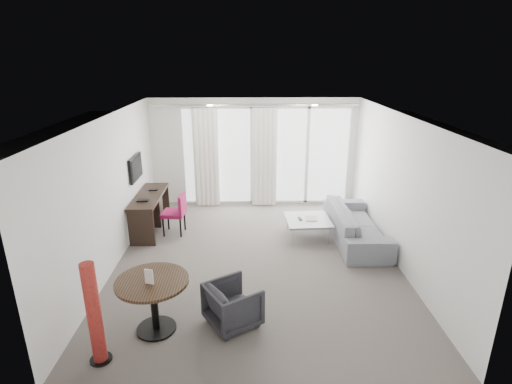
{
  "coord_description": "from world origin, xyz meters",
  "views": [
    {
      "loc": [
        -0.15,
        -6.5,
        3.56
      ],
      "look_at": [
        0.0,
        0.6,
        1.1
      ],
      "focal_mm": 28.0,
      "sensor_mm": 36.0,
      "label": 1
    }
  ],
  "objects_px": {
    "tub_armchair": "(233,305)",
    "rattan_chair_b": "(326,171)",
    "red_lamp": "(94,314)",
    "rattan_chair_a": "(274,171)",
    "desk": "(150,212)",
    "round_table": "(154,305)",
    "desk_chair": "(174,214)",
    "coffee_table": "(308,228)",
    "sofa": "(356,224)"
  },
  "relations": [
    {
      "from": "red_lamp",
      "to": "desk_chair",
      "type": "bearing_deg",
      "value": 85.68
    },
    {
      "from": "desk_chair",
      "to": "rattan_chair_b",
      "type": "relative_size",
      "value": 1.04
    },
    {
      "from": "coffee_table",
      "to": "rattan_chair_b",
      "type": "height_order",
      "value": "rattan_chair_b"
    },
    {
      "from": "round_table",
      "to": "rattan_chair_b",
      "type": "bearing_deg",
      "value": 61.0
    },
    {
      "from": "desk_chair",
      "to": "sofa",
      "type": "bearing_deg",
      "value": -0.49
    },
    {
      "from": "rattan_chair_b",
      "to": "round_table",
      "type": "bearing_deg",
      "value": -114.2
    },
    {
      "from": "desk",
      "to": "sofa",
      "type": "xyz_separation_m",
      "value": [
        4.23,
        -0.58,
        -0.06
      ]
    },
    {
      "from": "tub_armchair",
      "to": "red_lamp",
      "type": "bearing_deg",
      "value": 81.48
    },
    {
      "from": "desk_chair",
      "to": "round_table",
      "type": "height_order",
      "value": "desk_chair"
    },
    {
      "from": "desk_chair",
      "to": "tub_armchair",
      "type": "relative_size",
      "value": 1.3
    },
    {
      "from": "desk",
      "to": "rattan_chair_b",
      "type": "distance_m",
      "value": 5.21
    },
    {
      "from": "round_table",
      "to": "sofa",
      "type": "distance_m",
      "value": 4.38
    },
    {
      "from": "desk_chair",
      "to": "round_table",
      "type": "distance_m",
      "value": 3.12
    },
    {
      "from": "tub_armchair",
      "to": "desk",
      "type": "bearing_deg",
      "value": -1.27
    },
    {
      "from": "rattan_chair_a",
      "to": "rattan_chair_b",
      "type": "height_order",
      "value": "rattan_chair_a"
    },
    {
      "from": "red_lamp",
      "to": "round_table",
      "type": "bearing_deg",
      "value": 45.36
    },
    {
      "from": "red_lamp",
      "to": "rattan_chair_b",
      "type": "height_order",
      "value": "red_lamp"
    },
    {
      "from": "red_lamp",
      "to": "tub_armchair",
      "type": "bearing_deg",
      "value": 22.78
    },
    {
      "from": "tub_armchair",
      "to": "coffee_table",
      "type": "relative_size",
      "value": 0.76
    },
    {
      "from": "sofa",
      "to": "rattan_chair_b",
      "type": "distance_m",
      "value": 3.54
    },
    {
      "from": "desk_chair",
      "to": "rattan_chair_b",
      "type": "xyz_separation_m",
      "value": [
        3.76,
        3.16,
        -0.02
      ]
    },
    {
      "from": "sofa",
      "to": "coffee_table",
      "type": "bearing_deg",
      "value": 81.75
    },
    {
      "from": "round_table",
      "to": "red_lamp",
      "type": "relative_size",
      "value": 0.72
    },
    {
      "from": "desk",
      "to": "coffee_table",
      "type": "xyz_separation_m",
      "value": [
        3.28,
        -0.44,
        -0.19
      ]
    },
    {
      "from": "desk_chair",
      "to": "rattan_chair_a",
      "type": "distance_m",
      "value": 3.83
    },
    {
      "from": "red_lamp",
      "to": "coffee_table",
      "type": "distance_m",
      "value": 4.61
    },
    {
      "from": "desk",
      "to": "sofa",
      "type": "height_order",
      "value": "desk"
    },
    {
      "from": "desk",
      "to": "round_table",
      "type": "distance_m",
      "value": 3.41
    },
    {
      "from": "sofa",
      "to": "rattan_chair_a",
      "type": "height_order",
      "value": "rattan_chair_a"
    },
    {
      "from": "desk_chair",
      "to": "rattan_chair_b",
      "type": "height_order",
      "value": "desk_chair"
    },
    {
      "from": "desk",
      "to": "tub_armchair",
      "type": "bearing_deg",
      "value": -59.96
    },
    {
      "from": "red_lamp",
      "to": "rattan_chair_a",
      "type": "height_order",
      "value": "red_lamp"
    },
    {
      "from": "desk",
      "to": "desk_chair",
      "type": "bearing_deg",
      "value": -20.84
    },
    {
      "from": "tub_armchair",
      "to": "round_table",
      "type": "bearing_deg",
      "value": 64.58
    },
    {
      "from": "desk_chair",
      "to": "coffee_table",
      "type": "height_order",
      "value": "desk_chair"
    },
    {
      "from": "red_lamp",
      "to": "sofa",
      "type": "distance_m",
      "value": 5.18
    },
    {
      "from": "tub_armchair",
      "to": "rattan_chair_a",
      "type": "xyz_separation_m",
      "value": [
        0.94,
        6.1,
        0.14
      ]
    },
    {
      "from": "desk_chair",
      "to": "coffee_table",
      "type": "relative_size",
      "value": 0.99
    },
    {
      "from": "rattan_chair_b",
      "to": "desk_chair",
      "type": "bearing_deg",
      "value": -135.12
    },
    {
      "from": "tub_armchair",
      "to": "rattan_chair_b",
      "type": "height_order",
      "value": "rattan_chair_b"
    },
    {
      "from": "red_lamp",
      "to": "tub_armchair",
      "type": "height_order",
      "value": "red_lamp"
    },
    {
      "from": "sofa",
      "to": "rattan_chair_b",
      "type": "relative_size",
      "value": 2.72
    },
    {
      "from": "desk",
      "to": "red_lamp",
      "type": "xyz_separation_m",
      "value": [
        0.25,
        -3.88,
        0.28
      ]
    },
    {
      "from": "tub_armchair",
      "to": "rattan_chair_a",
      "type": "distance_m",
      "value": 6.17
    },
    {
      "from": "desk_chair",
      "to": "rattan_chair_b",
      "type": "bearing_deg",
      "value": 45.43
    },
    {
      "from": "desk",
      "to": "round_table",
      "type": "height_order",
      "value": "desk"
    },
    {
      "from": "coffee_table",
      "to": "rattan_chair_a",
      "type": "bearing_deg",
      "value": 98.38
    },
    {
      "from": "desk_chair",
      "to": "coffee_table",
      "type": "distance_m",
      "value": 2.78
    },
    {
      "from": "desk",
      "to": "rattan_chair_a",
      "type": "relative_size",
      "value": 1.89
    },
    {
      "from": "round_table",
      "to": "rattan_chair_a",
      "type": "relative_size",
      "value": 1.09
    }
  ]
}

